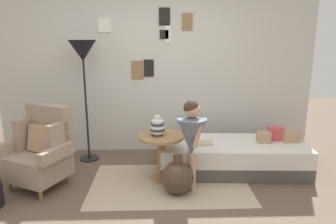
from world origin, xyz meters
name	(u,v)px	position (x,y,z in m)	size (l,w,h in m)	color
ground_plane	(156,216)	(0.00, 0.00, 0.00)	(12.00, 12.00, 0.00)	brown
gallery_wall	(156,68)	(0.00, 1.95, 1.30)	(4.80, 0.12, 2.60)	beige
rug	(170,184)	(0.16, 0.67, 0.01)	(1.91, 1.18, 0.01)	tan
armchair	(42,150)	(-1.38, 0.74, 0.44)	(0.89, 0.81, 0.97)	olive
daybed	(232,157)	(1.02, 1.06, 0.20)	(1.93, 0.88, 0.40)	#4C4742
pillow_head	(291,136)	(1.79, 1.06, 0.48)	(0.22, 0.12, 0.15)	tan
pillow_mid	(275,133)	(1.61, 1.15, 0.49)	(0.19, 0.12, 0.18)	#D64C56
pillow_back	(264,137)	(1.42, 1.05, 0.47)	(0.17, 0.12, 0.14)	tan
side_table	(161,148)	(0.06, 0.82, 0.42)	(0.57, 0.57, 0.59)	#9E7042
vase_striped	(157,127)	(0.02, 0.83, 0.69)	(0.19, 0.19, 0.25)	#2D384C
floor_lamp	(83,57)	(-1.00, 1.53, 1.50)	(0.38, 0.38, 1.72)	black
person_child	(192,134)	(0.41, 0.55, 0.69)	(0.34, 0.34, 1.08)	tan
book_on_daybed	(204,143)	(0.62, 1.00, 0.42)	(0.22, 0.16, 0.03)	#CBB089
demijohn_near	(178,177)	(0.24, 0.47, 0.19)	(0.38, 0.38, 0.46)	#473323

